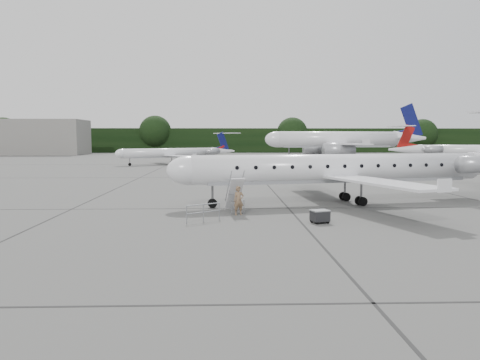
{
  "coord_description": "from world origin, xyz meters",
  "views": [
    {
      "loc": [
        -9.34,
        -26.4,
        4.78
      ],
      "look_at": [
        -8.48,
        1.16,
        2.3
      ],
      "focal_mm": 35.0,
      "sensor_mm": 36.0,
      "label": 1
    }
  ],
  "objects": [
    {
      "name": "baggage_cart",
      "position": [
        -4.03,
        -0.54,
        0.4
      ],
      "size": [
        1.11,
        0.99,
        0.8
      ],
      "primitive_type": null,
      "rotation": [
        0.0,
        0.0,
        0.3
      ],
      "color": "black",
      "rests_on": "ground"
    },
    {
      "name": "airstair",
      "position": [
        -8.76,
        3.58,
        1.13
      ],
      "size": [
        1.24,
        2.22,
        2.26
      ],
      "primitive_type": null,
      "rotation": [
        0.0,
        0.0,
        0.2
      ],
      "color": "white",
      "rests_on": "ground"
    },
    {
      "name": "treeline",
      "position": [
        0.0,
        130.0,
        4.0
      ],
      "size": [
        260.0,
        4.0,
        8.0
      ],
      "primitive_type": "cube",
      "color": "black",
      "rests_on": "ground"
    },
    {
      "name": "main_regional_jet",
      "position": [
        -0.97,
        7.28,
        3.61
      ],
      "size": [
        31.55,
        25.37,
        7.21
      ],
      "primitive_type": null,
      "rotation": [
        0.0,
        0.0,
        0.2
      ],
      "color": "white",
      "rests_on": "ground"
    },
    {
      "name": "bg_regional_left",
      "position": [
        -19.4,
        58.43,
        2.94
      ],
      "size": [
        27.52,
        25.35,
        5.88
      ],
      "primitive_type": null,
      "rotation": [
        0.0,
        0.0,
        0.54
      ],
      "color": "white",
      "rests_on": "ground"
    },
    {
      "name": "ground",
      "position": [
        0.0,
        0.0,
        0.0
      ],
      "size": [
        320.0,
        320.0,
        0.0
      ],
      "primitive_type": "plane",
      "color": "#555553",
      "rests_on": "ground"
    },
    {
      "name": "passenger",
      "position": [
        -8.53,
        2.41,
        0.9
      ],
      "size": [
        0.75,
        0.6,
        1.8
      ],
      "primitive_type": "imported",
      "rotation": [
        0.0,
        0.0,
        0.29
      ],
      "color": "brown",
      "rests_on": "ground"
    },
    {
      "name": "bg_regional_right",
      "position": [
        36.56,
        56.64,
        3.54
      ],
      "size": [
        27.6,
        20.28,
        7.09
      ],
      "primitive_type": null,
      "rotation": [
        0.0,
        0.0,
        3.11
      ],
      "color": "white",
      "rests_on": "ground"
    },
    {
      "name": "safety_railing",
      "position": [
        -10.62,
        0.1,
        0.5
      ],
      "size": [
        1.85,
        1.33,
        1.0
      ],
      "primitive_type": null,
      "rotation": [
        0.0,
        0.0,
        0.61
      ],
      "color": "gray",
      "rests_on": "ground"
    },
    {
      "name": "bg_narrowbody",
      "position": [
        15.29,
        76.4,
        6.21
      ],
      "size": [
        37.49,
        29.12,
        12.42
      ],
      "primitive_type": null,
      "rotation": [
        0.0,
        0.0,
        0.13
      ],
      "color": "white",
      "rests_on": "ground"
    },
    {
      "name": "terminal_building",
      "position": [
        -70.0,
        110.0,
        5.0
      ],
      "size": [
        40.0,
        14.0,
        10.0
      ],
      "primitive_type": "cube",
      "color": "gray",
      "rests_on": "ground"
    }
  ]
}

